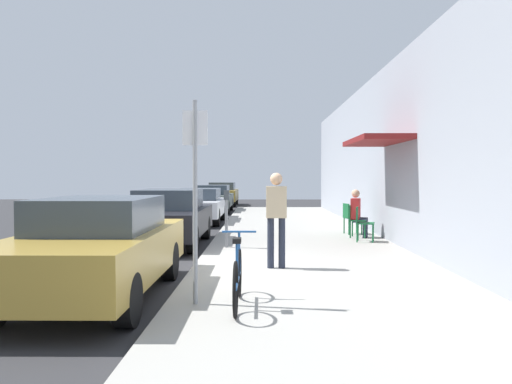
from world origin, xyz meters
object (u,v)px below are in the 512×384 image
seated_patron_1 (358,212)px  cafe_chair_2 (350,216)px  cafe_chair_0 (362,222)px  parked_car_0 (98,247)px  cafe_chair_1 (355,219)px  bicycle_0 (238,278)px  parked_car_4 (222,193)px  street_sign (195,185)px  parked_car_2 (199,205)px  parked_car_3 (213,198)px  parking_meter (226,214)px  pedestrian_standing (276,212)px  parked_car_1 (169,217)px

seated_patron_1 → cafe_chair_2: seated_patron_1 is taller
cafe_chair_0 → parked_car_0: bearing=-131.6°
cafe_chair_1 → seated_patron_1: size_ratio=0.67×
bicycle_0 → cafe_chair_2: bicycle_0 is taller
parked_car_4 → cafe_chair_1: (4.89, -17.23, -0.11)m
cafe_chair_0 → street_sign: bearing=-118.4°
street_sign → bicycle_0: (0.55, -0.13, -1.16)m
parked_car_2 → parked_car_4: size_ratio=1.00×
parked_car_3 → parking_meter: bearing=-83.3°
parked_car_0 → street_sign: size_ratio=1.69×
parked_car_4 → pedestrian_standing: 21.99m
cafe_chair_2 → pedestrian_standing: 5.87m
parked_car_4 → parked_car_1: bearing=-90.0°
parked_car_0 → parking_meter: parked_car_0 is taller
cafe_chair_2 → parked_car_0: bearing=-124.2°
parked_car_3 → cafe_chair_1: 12.27m
parked_car_3 → street_sign: bearing=-85.3°
street_sign → parked_car_2: bearing=96.8°
bicycle_0 → pedestrian_standing: 2.81m
seated_patron_1 → street_sign: bearing=-115.8°
parking_meter → bicycle_0: bearing=-84.7°
parked_car_0 → cafe_chair_1: (4.89, 6.39, -0.12)m
parked_car_3 → pedestrian_standing: bearing=-80.6°
parked_car_4 → street_sign: bearing=-86.5°
cafe_chair_0 → pedestrian_standing: size_ratio=0.51×
parked_car_4 → parking_meter: size_ratio=3.33×
pedestrian_standing → parked_car_0: bearing=-145.6°
parked_car_1 → seated_patron_1: 5.01m
street_sign → pedestrian_standing: bearing=66.4°
parked_car_2 → cafe_chair_1: bearing=-48.1°
pedestrian_standing → seated_patron_1: bearing=63.0°
seated_patron_1 → pedestrian_standing: bearing=-117.0°
parked_car_1 → cafe_chair_2: (4.89, 1.56, -0.11)m
parked_car_0 → parked_car_1: 5.62m
cafe_chair_1 → seated_patron_1: bearing=-18.7°
parked_car_1 → bicycle_0: size_ratio=2.57×
parked_car_3 → cafe_chair_0: bearing=-68.1°
parked_car_1 → cafe_chair_2: parked_car_1 is taller
parked_car_4 → seated_patron_1: bearing=-74.0°
parked_car_2 → cafe_chair_2: (4.89, -4.67, -0.07)m
parked_car_3 → street_sign: 18.49m
parked_car_1 → cafe_chair_0: size_ratio=5.06×
street_sign → parked_car_1: bearing=103.2°
seated_patron_1 → parked_car_4: bearing=106.0°
parking_meter → cafe_chair_2: size_ratio=1.52×
cafe_chair_2 → cafe_chair_1: bearing=-89.8°
cafe_chair_0 → seated_patron_1: 0.89m
parking_meter → street_sign: (-0.05, -5.18, 0.75)m
bicycle_0 → cafe_chair_0: (2.84, 6.40, 0.14)m
parked_car_1 → cafe_chair_1: (4.89, 0.78, -0.11)m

